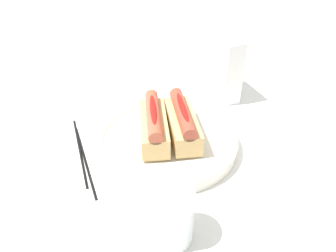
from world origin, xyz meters
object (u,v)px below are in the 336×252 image
(chopstick_far, at_px, (80,150))
(napkin_box, at_px, (223,67))
(water_glass, at_px, (170,216))
(hotdog_front, at_px, (154,124))
(chopstick_near, at_px, (85,159))
(serving_bowl, at_px, (168,140))
(hotdog_back, at_px, (182,121))

(chopstick_far, bearing_deg, napkin_box, 107.73)
(water_glass, bearing_deg, hotdog_front, -179.22)
(chopstick_far, bearing_deg, chopstick_near, 10.67)
(hotdog_front, xyz_separation_m, chopstick_near, (0.02, -0.13, -0.06))
(hotdog_front, height_order, chopstick_far, hotdog_front)
(chopstick_near, bearing_deg, serving_bowl, 83.44)
(water_glass, bearing_deg, chopstick_near, -144.46)
(chopstick_near, xyz_separation_m, chopstick_far, (-0.03, -0.01, 0.00))
(hotdog_back, bearing_deg, chopstick_near, -83.84)
(hotdog_front, height_order, hotdog_back, same)
(napkin_box, relative_size, chopstick_far, 0.68)
(napkin_box, bearing_deg, chopstick_far, -75.25)
(hotdog_back, distance_m, chopstick_far, 0.21)
(napkin_box, bearing_deg, water_glass, -38.40)
(hotdog_front, xyz_separation_m, napkin_box, (-0.19, 0.19, 0.02))
(napkin_box, bearing_deg, serving_bowl, -53.44)
(chopstick_near, relative_size, chopstick_far, 1.00)
(serving_bowl, xyz_separation_m, hotdog_back, (-0.00, 0.03, 0.04))
(water_glass, height_order, chopstick_near, water_glass)
(chopstick_far, bearing_deg, serving_bowl, 75.57)
(water_glass, height_order, napkin_box, napkin_box)
(hotdog_back, distance_m, water_glass, 0.22)
(serving_bowl, distance_m, chopstick_near, 0.16)
(napkin_box, xyz_separation_m, chopstick_near, (0.21, -0.32, -0.07))
(hotdog_back, xyz_separation_m, chopstick_near, (0.02, -0.19, -0.06))
(hotdog_front, distance_m, hotdog_back, 0.06)
(napkin_box, bearing_deg, chopstick_near, -70.46)
(hotdog_front, xyz_separation_m, hotdog_back, (-0.00, 0.05, 0.00))
(napkin_box, height_order, chopstick_far, napkin_box)
(hotdog_front, relative_size, water_glass, 1.69)
(hotdog_back, xyz_separation_m, water_glass, (0.21, -0.05, -0.02))
(hotdog_front, bearing_deg, chopstick_far, -94.08)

